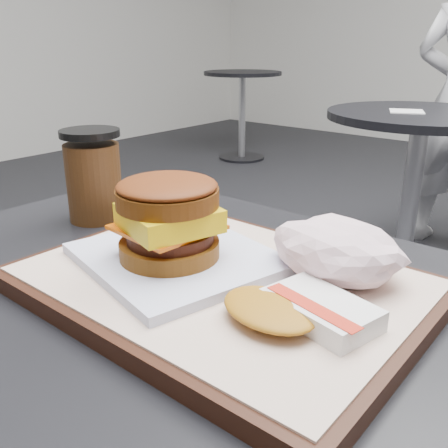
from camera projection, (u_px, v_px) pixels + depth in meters
serving_tray at (221, 284)px, 0.49m from camera, size 0.38×0.28×0.02m
breakfast_sandwich at (171, 228)px, 0.49m from camera, size 0.22×0.21×0.09m
hash_brown at (297, 309)px, 0.40m from camera, size 0.13×0.10×0.02m
crumpled_wrapper at (337, 250)px, 0.47m from camera, size 0.13×0.10×0.06m
coffee_cup at (94, 178)px, 0.67m from camera, size 0.08×0.08×0.12m
neighbor_table at (415, 164)px, 1.94m from camera, size 0.70×0.70×0.75m
napkin at (407, 111)px, 1.86m from camera, size 0.16×0.16×0.00m
bg_table_mid at (242, 94)px, 4.28m from camera, size 0.66×0.66×0.75m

